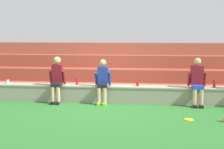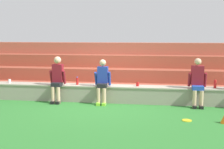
# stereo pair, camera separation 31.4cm
# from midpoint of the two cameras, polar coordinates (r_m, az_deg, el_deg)

# --- Properties ---
(ground_plane) EXTENTS (80.00, 80.00, 0.00)m
(ground_plane) POSITION_cam_midpoint_polar(r_m,az_deg,el_deg) (8.87, -3.05, -5.73)
(ground_plane) COLOR #2D752D
(stone_seating_wall) EXTENTS (10.00, 0.51, 0.52)m
(stone_seating_wall) POSITION_cam_midpoint_polar(r_m,az_deg,el_deg) (9.04, -2.82, -3.68)
(stone_seating_wall) COLOR gray
(stone_seating_wall) RESTS_ON ground
(brick_bleachers) EXTENTS (13.65, 2.37, 1.78)m
(brick_bleachers) POSITION_cam_midpoint_polar(r_m,az_deg,el_deg) (10.81, -1.30, 0.37)
(brick_bleachers) COLOR #A34D38
(brick_bleachers) RESTS_ON ground
(person_left_of_center) EXTENTS (0.50, 0.52, 1.42)m
(person_left_of_center) POSITION_cam_midpoint_polar(r_m,az_deg,el_deg) (9.01, -11.87, -0.74)
(person_left_of_center) COLOR #DBAD89
(person_left_of_center) RESTS_ON ground
(person_center) EXTENTS (0.50, 0.53, 1.35)m
(person_center) POSITION_cam_midpoint_polar(r_m,az_deg,el_deg) (8.70, -2.91, -1.20)
(person_center) COLOR #DBAD89
(person_center) RESTS_ON ground
(person_right_of_center) EXTENTS (0.53, 0.54, 1.41)m
(person_right_of_center) POSITION_cam_midpoint_polar(r_m,az_deg,el_deg) (8.75, 15.60, -1.16)
(person_right_of_center) COLOR #DBAD89
(person_right_of_center) RESTS_ON ground
(water_bottle_mid_right) EXTENTS (0.08, 0.08, 0.25)m
(water_bottle_mid_right) POSITION_cam_midpoint_polar(r_m,az_deg,el_deg) (9.11, -7.95, -1.32)
(water_bottle_mid_right) COLOR red
(water_bottle_mid_right) RESTS_ON stone_seating_wall
(water_bottle_mid_left) EXTENTS (0.08, 0.08, 0.25)m
(water_bottle_mid_left) POSITION_cam_midpoint_polar(r_m,az_deg,el_deg) (9.09, 18.71, -1.69)
(water_bottle_mid_left) COLOR red
(water_bottle_mid_left) RESTS_ON stone_seating_wall
(plastic_cup_left_end) EXTENTS (0.08, 0.08, 0.13)m
(plastic_cup_left_end) POSITION_cam_midpoint_polar(r_m,az_deg,el_deg) (9.91, -20.83, -1.35)
(plastic_cup_left_end) COLOR white
(plastic_cup_left_end) RESTS_ON stone_seating_wall
(plastic_cup_right_end) EXTENTS (0.09, 0.09, 0.12)m
(plastic_cup_right_end) POSITION_cam_midpoint_polar(r_m,az_deg,el_deg) (8.87, 4.09, -1.90)
(plastic_cup_right_end) COLOR red
(plastic_cup_right_end) RESTS_ON stone_seating_wall
(frisbee) EXTENTS (0.23, 0.23, 0.02)m
(frisbee) POSITION_cam_midpoint_polar(r_m,az_deg,el_deg) (7.40, 13.85, -8.69)
(frisbee) COLOR yellow
(frisbee) RESTS_ON ground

